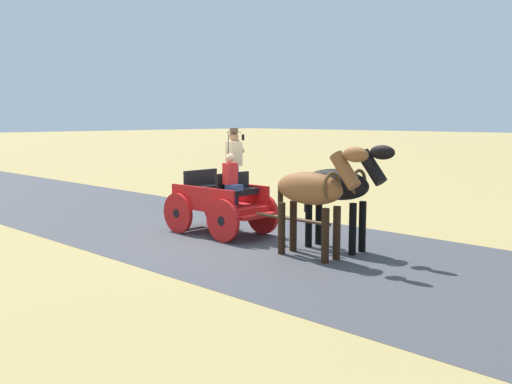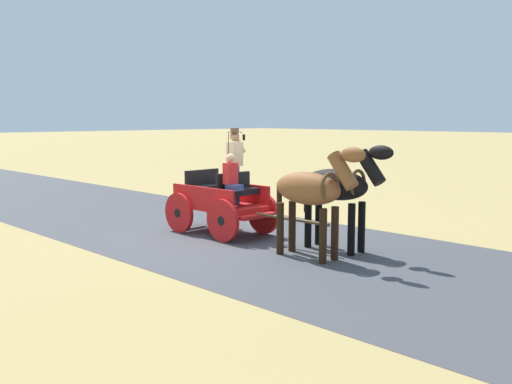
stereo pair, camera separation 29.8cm
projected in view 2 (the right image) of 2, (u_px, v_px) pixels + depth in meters
name	position (u px, v px, depth m)	size (l,w,h in m)	color
ground_plane	(227.00, 236.00, 13.60)	(200.00, 200.00, 0.00)	tan
road_surface	(227.00, 236.00, 13.60)	(6.17, 160.00, 0.01)	#424247
horse_drawn_carriage	(223.00, 200.00, 13.76)	(1.47, 4.51, 2.50)	red
horse_near_side	(339.00, 187.00, 11.92)	(0.63, 2.13, 2.21)	black
horse_off_side	(312.00, 191.00, 11.28)	(0.58, 2.13, 2.21)	brown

